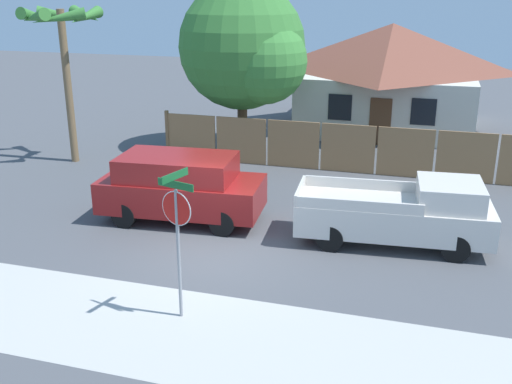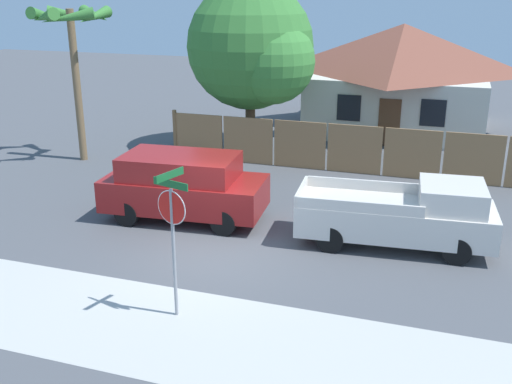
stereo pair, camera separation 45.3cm
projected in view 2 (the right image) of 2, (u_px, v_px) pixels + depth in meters
ground_plane at (214, 253)px, 15.22m from camera, size 80.00×80.00×0.00m
sidewalk_strip at (146, 325)px, 12.00m from camera, size 36.00×3.20×0.01m
wooden_fence at (354, 149)px, 21.40m from camera, size 14.24×0.12×1.86m
house at (401, 75)px, 27.81m from camera, size 8.24×8.05×4.79m
oak_tree at (255, 49)px, 23.29m from camera, size 5.22×4.98×6.67m
palm_tree at (71, 29)px, 21.74m from camera, size 2.82×3.03×5.73m
red_suv at (184, 185)px, 17.14m from camera, size 4.74×2.42×1.91m
orange_pickup at (403, 215)px, 15.38m from camera, size 5.10×2.26×1.77m
stop_sign at (172, 221)px, 11.70m from camera, size 0.83×0.75×3.11m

